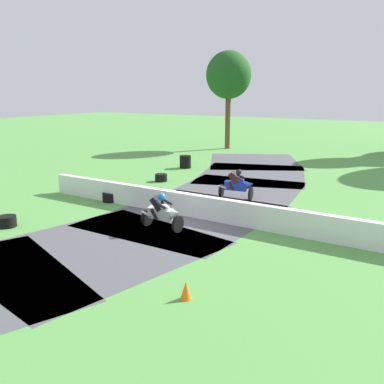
{
  "coord_description": "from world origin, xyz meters",
  "views": [
    {
      "loc": [
        8.7,
        -14.05,
        4.85
      ],
      "look_at": [
        -0.01,
        0.3,
        0.9
      ],
      "focal_mm": 40.69,
      "sensor_mm": 36.0,
      "label": 1
    }
  ],
  "objects_px": {
    "motorcycle_chase_blue": "(237,185)",
    "tire_stack_mid_b": "(110,197)",
    "tire_stack_mid_a": "(7,221)",
    "motorcycle_lead_white": "(162,212)",
    "traffic_cone": "(186,290)",
    "tire_stack_far": "(161,178)",
    "tire_stack_extra_a": "(185,162)"
  },
  "relations": [
    {
      "from": "motorcycle_chase_blue",
      "to": "tire_stack_mid_b",
      "type": "height_order",
      "value": "motorcycle_chase_blue"
    },
    {
      "from": "tire_stack_mid_a",
      "to": "motorcycle_lead_white",
      "type": "bearing_deg",
      "value": 27.72
    },
    {
      "from": "tire_stack_mid_a",
      "to": "tire_stack_mid_b",
      "type": "bearing_deg",
      "value": 81.3
    },
    {
      "from": "traffic_cone",
      "to": "tire_stack_mid_a",
      "type": "bearing_deg",
      "value": 170.75
    },
    {
      "from": "motorcycle_chase_blue",
      "to": "traffic_cone",
      "type": "relative_size",
      "value": 3.82
    },
    {
      "from": "tire_stack_mid_b",
      "to": "tire_stack_far",
      "type": "xyz_separation_m",
      "value": [
        -0.61,
        4.78,
        0.0
      ]
    },
    {
      "from": "tire_stack_mid_b",
      "to": "motorcycle_lead_white",
      "type": "bearing_deg",
      "value": -25.83
    },
    {
      "from": "motorcycle_lead_white",
      "to": "tire_stack_extra_a",
      "type": "height_order",
      "value": "motorcycle_lead_white"
    },
    {
      "from": "motorcycle_lead_white",
      "to": "tire_stack_mid_b",
      "type": "height_order",
      "value": "motorcycle_lead_white"
    },
    {
      "from": "motorcycle_lead_white",
      "to": "traffic_cone",
      "type": "distance_m",
      "value": 5.36
    },
    {
      "from": "tire_stack_mid_a",
      "to": "tire_stack_mid_b",
      "type": "xyz_separation_m",
      "value": [
        0.72,
        4.73,
        0.0
      ]
    },
    {
      "from": "tire_stack_extra_a",
      "to": "traffic_cone",
      "type": "height_order",
      "value": "tire_stack_extra_a"
    },
    {
      "from": "motorcycle_chase_blue",
      "to": "tire_stack_mid_a",
      "type": "bearing_deg",
      "value": -123.3
    },
    {
      "from": "tire_stack_mid_a",
      "to": "tire_stack_far",
      "type": "bearing_deg",
      "value": 89.29
    },
    {
      "from": "tire_stack_mid_b",
      "to": "tire_stack_mid_a",
      "type": "bearing_deg",
      "value": -98.7
    },
    {
      "from": "tire_stack_mid_b",
      "to": "tire_stack_extra_a",
      "type": "height_order",
      "value": "tire_stack_extra_a"
    },
    {
      "from": "motorcycle_chase_blue",
      "to": "motorcycle_lead_white",
      "type": "bearing_deg",
      "value": -93.21
    },
    {
      "from": "tire_stack_mid_a",
      "to": "tire_stack_mid_b",
      "type": "distance_m",
      "value": 4.78
    },
    {
      "from": "tire_stack_mid_a",
      "to": "traffic_cone",
      "type": "relative_size",
      "value": 1.51
    },
    {
      "from": "motorcycle_chase_blue",
      "to": "tire_stack_extra_a",
      "type": "height_order",
      "value": "motorcycle_chase_blue"
    },
    {
      "from": "tire_stack_extra_a",
      "to": "traffic_cone",
      "type": "bearing_deg",
      "value": -57.86
    },
    {
      "from": "motorcycle_lead_white",
      "to": "tire_stack_far",
      "type": "distance_m",
      "value": 8.46
    },
    {
      "from": "traffic_cone",
      "to": "tire_stack_extra_a",
      "type": "bearing_deg",
      "value": 122.14
    },
    {
      "from": "motorcycle_lead_white",
      "to": "tire_stack_mid_a",
      "type": "distance_m",
      "value": 5.7
    },
    {
      "from": "tire_stack_far",
      "to": "tire_stack_extra_a",
      "type": "relative_size",
      "value": 0.82
    },
    {
      "from": "tire_stack_mid_a",
      "to": "tire_stack_mid_b",
      "type": "relative_size",
      "value": 0.99
    },
    {
      "from": "motorcycle_lead_white",
      "to": "tire_stack_extra_a",
      "type": "xyz_separation_m",
      "value": [
        -5.98,
        11.06,
        -0.25
      ]
    },
    {
      "from": "tire_stack_extra_a",
      "to": "traffic_cone",
      "type": "relative_size",
      "value": 1.82
    },
    {
      "from": "motorcycle_chase_blue",
      "to": "traffic_cone",
      "type": "bearing_deg",
      "value": -71.45
    },
    {
      "from": "tire_stack_mid_b",
      "to": "traffic_cone",
      "type": "height_order",
      "value": "traffic_cone"
    },
    {
      "from": "motorcycle_lead_white",
      "to": "motorcycle_chase_blue",
      "type": "xyz_separation_m",
      "value": [
        0.31,
        5.48,
        0.01
      ]
    },
    {
      "from": "tire_stack_far",
      "to": "tire_stack_extra_a",
      "type": "height_order",
      "value": "tire_stack_extra_a"
    }
  ]
}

